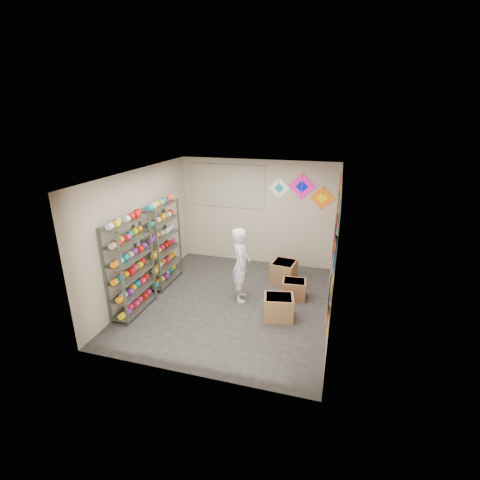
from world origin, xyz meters
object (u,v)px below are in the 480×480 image
(shelf_rack_back, at_px, (162,244))
(carton_a, at_px, (278,307))
(carton_c, at_px, (284,272))
(shelf_rack_front, at_px, (130,267))
(shopkeeper, at_px, (241,265))
(carton_b, at_px, (294,289))

(shelf_rack_back, distance_m, carton_a, 3.03)
(shelf_rack_back, bearing_deg, carton_c, 16.58)
(shelf_rack_front, xyz_separation_m, shopkeeper, (1.93, 1.03, -0.15))
(shelf_rack_back, relative_size, shopkeeper, 1.19)
(carton_b, bearing_deg, carton_c, 110.60)
(shelf_rack_front, xyz_separation_m, carton_c, (2.68, 2.10, -0.70))
(shelf_rack_front, height_order, shopkeeper, shelf_rack_front)
(shelf_rack_back, distance_m, shopkeeper, 1.96)
(carton_a, bearing_deg, carton_c, 84.34)
(shopkeeper, bearing_deg, shelf_rack_back, 66.98)
(shelf_rack_front, distance_m, carton_a, 2.97)
(carton_b, bearing_deg, shelf_rack_front, -160.23)
(shelf_rack_back, bearing_deg, shopkeeper, -7.81)
(carton_c, bearing_deg, carton_a, -76.42)
(shopkeeper, distance_m, carton_b, 1.29)
(carton_b, bearing_deg, shelf_rack_back, 176.74)
(carton_a, distance_m, carton_c, 1.59)
(carton_b, bearing_deg, shopkeeper, -166.71)
(carton_c, bearing_deg, shopkeeper, -117.09)
(shelf_rack_front, distance_m, shopkeeper, 2.20)
(shopkeeper, bearing_deg, carton_a, -135.07)
(shelf_rack_back, bearing_deg, carton_b, 1.78)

